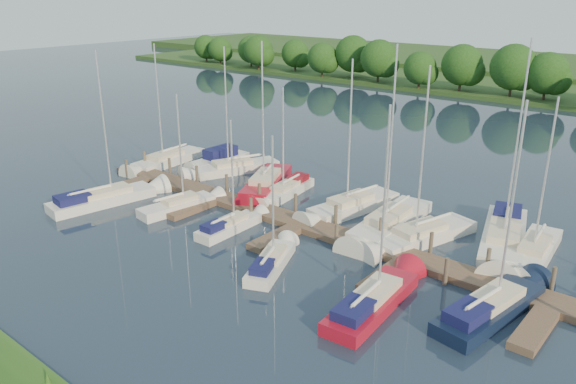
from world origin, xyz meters
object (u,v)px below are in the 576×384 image
Objects in this scene: dock at (297,227)px; sailboat_n_5 at (350,208)px; sailboat_s_2 at (231,226)px; motorboat at (219,161)px; sailboat_n_0 at (165,162)px.

dock is 3.53× the size of sailboat_n_5.
sailboat_n_5 is 8.91m from sailboat_s_2.
dock is 4.42m from sailboat_s_2.
motorboat is at bearing 154.72° from dock.
sailboat_n_0 is 4.92m from motorboat.
motorboat reaches higher than dock.
motorboat is (-14.66, 6.93, 0.20)m from dock.
sailboat_s_2 is (11.31, -9.80, -0.08)m from motorboat.
dock is 6.18× the size of motorboat.
dock is 16.22m from motorboat.
sailboat_s_2 is (15.15, -6.73, 0.04)m from sailboat_n_0.
dock is at bearing 162.20° from sailboat_n_0.
sailboat_s_2 reaches higher than motorboat.
sailboat_s_2 is (-3.36, -2.87, 0.11)m from dock.
sailboat_n_5 is at bearing 59.69° from sailboat_s_2.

